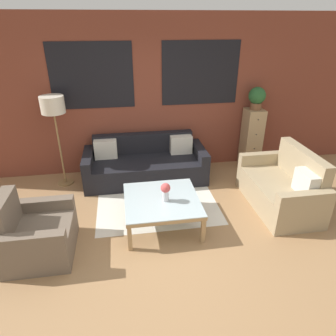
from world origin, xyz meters
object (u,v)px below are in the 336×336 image
settee_vintage (282,188)px  couch_dark (145,165)px  coffee_table (162,202)px  floor_lamp (53,109)px  drawer_cabinet (251,138)px  flower_vase (166,191)px  armchair_corner (36,235)px  potted_plant (257,97)px

settee_vintage → couch_dark: bearing=148.4°
coffee_table → floor_lamp: (-1.55, 1.48, 1.00)m
settee_vintage → drawer_cabinet: 1.50m
coffee_table → flower_vase: size_ratio=3.83×
couch_dark → flower_vase: couch_dark is taller
settee_vintage → armchair_corner: settee_vintage is taller
settee_vintage → potted_plant: (0.09, 1.48, 1.07)m
couch_dark → floor_lamp: bearing=177.8°
settee_vintage → flower_vase: settee_vintage is taller
couch_dark → coffee_table: bearing=-85.9°
couch_dark → armchair_corner: 2.33m
drawer_cabinet → potted_plant: (0.00, 0.00, 0.81)m
couch_dark → drawer_cabinet: (2.11, 0.23, 0.30)m
drawer_cabinet → flower_vase: bearing=-138.9°
couch_dark → settee_vintage: bearing=-31.6°
coffee_table → potted_plant: 2.79m
couch_dark → armchair_corner: size_ratio=2.46×
couch_dark → drawer_cabinet: size_ratio=1.87×
couch_dark → settee_vintage: settee_vintage is taller
potted_plant → flower_vase: potted_plant is taller
coffee_table → floor_lamp: floor_lamp is taller
armchair_corner → potted_plant: bearing=28.8°
flower_vase → coffee_table: bearing=126.9°
coffee_table → floor_lamp: 2.37m
couch_dark → drawer_cabinet: bearing=6.3°
floor_lamp → flower_vase: 2.35m
armchair_corner → flower_vase: size_ratio=3.27×
floor_lamp → potted_plant: 3.57m
settee_vintage → armchair_corner: 3.58m
armchair_corner → floor_lamp: floor_lamp is taller
coffee_table → armchair_corner: bearing=-168.0°
couch_dark → settee_vintage: (2.02, -1.24, 0.03)m
drawer_cabinet → flower_vase: drawer_cabinet is taller
couch_dark → settee_vintage: size_ratio=1.48×
floor_lamp → potted_plant: bearing=2.8°
floor_lamp → drawer_cabinet: bearing=2.8°
coffee_table → potted_plant: bearing=39.4°
armchair_corner → floor_lamp: (0.07, 1.82, 1.09)m
couch_dark → armchair_corner: bearing=-130.7°
couch_dark → flower_vase: size_ratio=8.02×
couch_dark → potted_plant: bearing=6.3°
flower_vase → couch_dark: bearing=95.7°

